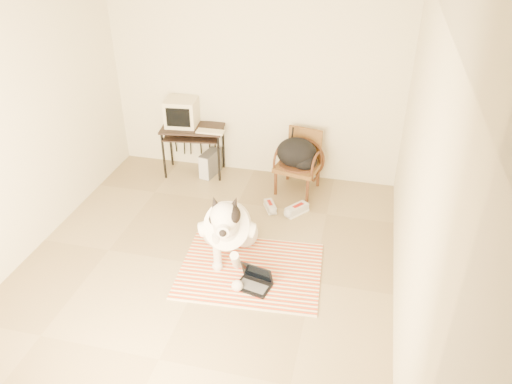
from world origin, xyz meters
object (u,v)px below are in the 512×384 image
(crt_monitor, at_px, (182,112))
(backpack, at_px, (298,154))
(computer_desk, at_px, (193,134))
(pc_tower, at_px, (210,164))
(laptop, at_px, (255,281))
(rattan_chair, at_px, (299,162))
(dog, at_px, (228,227))

(crt_monitor, relative_size, backpack, 0.83)
(computer_desk, xyz_separation_m, pc_tower, (0.23, -0.00, -0.44))
(crt_monitor, bearing_deg, laptop, -54.84)
(computer_desk, height_order, rattan_chair, rattan_chair)
(laptop, bearing_deg, computer_desk, 123.09)
(laptop, distance_m, crt_monitor, 2.86)
(crt_monitor, bearing_deg, dog, -56.81)
(rattan_chair, xyz_separation_m, backpack, (-0.01, -0.07, 0.14))
(dog, bearing_deg, rattan_chair, 72.58)
(computer_desk, distance_m, crt_monitor, 0.34)
(backpack, bearing_deg, dog, -107.68)
(dog, bearing_deg, pc_tower, 114.27)
(computer_desk, distance_m, pc_tower, 0.50)
(laptop, height_order, pc_tower, pc_tower)
(computer_desk, height_order, pc_tower, computer_desk)
(backpack, bearing_deg, pc_tower, 173.01)
(rattan_chair, height_order, backpack, rattan_chair)
(pc_tower, xyz_separation_m, rattan_chair, (1.29, -0.09, 0.24))
(laptop, xyz_separation_m, pc_tower, (-1.18, 2.17, 0.10))
(laptop, bearing_deg, rattan_chair, 86.90)
(rattan_chair, bearing_deg, computer_desk, 176.58)
(dog, height_order, crt_monitor, crt_monitor)
(laptop, relative_size, backpack, 0.71)
(crt_monitor, height_order, pc_tower, crt_monitor)
(laptop, height_order, rattan_chair, rattan_chair)
(dog, distance_m, rattan_chair, 1.72)
(dog, relative_size, pc_tower, 3.16)
(dog, height_order, rattan_chair, dog)
(computer_desk, bearing_deg, laptop, -56.91)
(rattan_chair, bearing_deg, crt_monitor, 174.69)
(crt_monitor, bearing_deg, backpack, -7.64)
(crt_monitor, relative_size, rattan_chair, 0.55)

